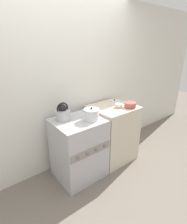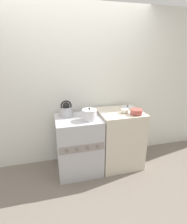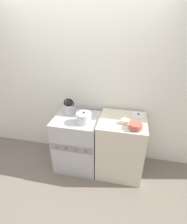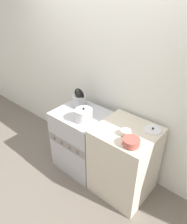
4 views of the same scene
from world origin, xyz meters
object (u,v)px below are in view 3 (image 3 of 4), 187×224
(stove, at_px, (77,142))
(small_ceramic_bowl, at_px, (125,121))
(kettle, at_px, (69,108))
(enamel_bowl, at_px, (136,126))
(loose_pot_lid, at_px, (138,115))
(cooking_pot, at_px, (84,118))

(stove, relative_size, small_ceramic_bowl, 7.99)
(kettle, height_order, enamel_bowl, kettle)
(kettle, bearing_deg, enamel_bowl, -16.93)
(small_ceramic_bowl, distance_m, loose_pot_lid, 0.32)
(stove, xyz_separation_m, kettle, (-0.15, 0.13, 0.54))
(kettle, bearing_deg, stove, -41.66)
(cooking_pot, distance_m, loose_pot_lid, 0.80)
(enamel_bowl, distance_m, loose_pot_lid, 0.38)
(small_ceramic_bowl, bearing_deg, kettle, 167.37)
(stove, relative_size, loose_pot_lid, 4.66)
(kettle, bearing_deg, cooking_pot, -38.59)
(stove, bearing_deg, enamel_bowl, -11.49)
(stove, distance_m, small_ceramic_bowl, 0.88)
(small_ceramic_bowl, height_order, loose_pot_lid, small_ceramic_bowl)
(stove, relative_size, enamel_bowl, 5.08)
(cooking_pot, xyz_separation_m, loose_pot_lid, (0.74, 0.31, -0.03))
(kettle, relative_size, enamel_bowl, 1.39)
(stove, height_order, cooking_pot, cooking_pot)
(stove, bearing_deg, kettle, 138.34)
(loose_pot_lid, bearing_deg, stove, -166.92)
(stove, distance_m, enamel_bowl, 1.01)
(stove, distance_m, cooking_pot, 0.55)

